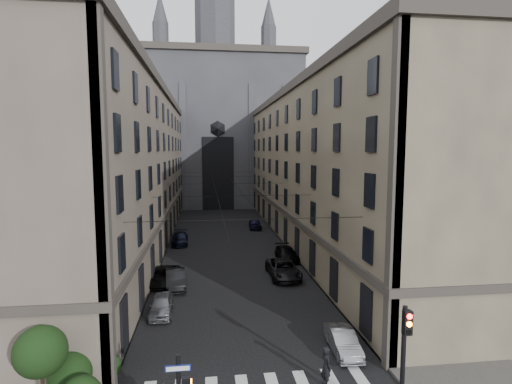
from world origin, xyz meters
name	(u,v)px	position (x,y,z in m)	size (l,w,h in m)	color
sidewalk_left	(139,245)	(-10.50, 36.00, 0.07)	(7.00, 80.00, 0.15)	#383533
sidewalk_right	(308,240)	(10.50, 36.00, 0.07)	(7.00, 80.00, 0.15)	#383533
building_left	(111,169)	(-13.44, 36.00, 9.34)	(13.60, 60.60, 18.85)	#534B3F
building_right	(332,167)	(13.44, 36.00, 9.34)	(13.60, 60.60, 18.85)	brown
gothic_tower	(216,121)	(0.00, 74.96, 17.80)	(35.00, 23.00, 58.00)	#2D2D33
traffic_light_right	(404,352)	(5.60, 1.92, 3.29)	(0.34, 0.50, 5.20)	black
shrub_cluster	(65,369)	(-8.72, 5.01, 1.80)	(3.90, 4.40, 3.90)	black
tram_wires	(226,185)	(0.00, 35.63, 7.25)	(14.00, 60.00, 0.43)	black
car_left_near	(161,305)	(-5.60, 14.87, 0.67)	(1.59, 3.95, 1.35)	slate
car_left_midnear	(176,279)	(-5.01, 20.37, 0.74)	(1.57, 4.51, 1.49)	black
car_left_midfar	(164,276)	(-6.05, 21.34, 0.71)	(2.34, 5.08, 1.41)	black
car_left_far	(180,238)	(-5.63, 36.09, 0.71)	(1.98, 4.86, 1.41)	black
car_right_near	(343,341)	(5.28, 8.22, 0.64)	(1.35, 3.87, 1.27)	gray
car_right_midnear	(283,269)	(4.50, 21.89, 0.77)	(2.56, 5.56, 1.55)	black
car_right_midfar	(287,254)	(5.95, 27.47, 0.68)	(1.91, 4.69, 1.36)	black
car_right_far	(255,224)	(4.73, 44.59, 0.73)	(1.73, 4.29, 1.46)	black
pedestrian	(326,366)	(3.34, 5.15, 1.00)	(0.73, 0.48, 2.01)	black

